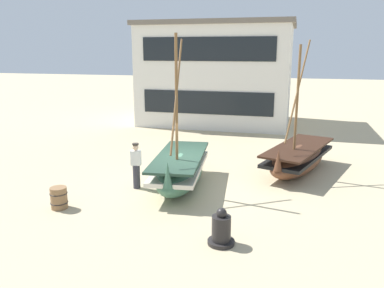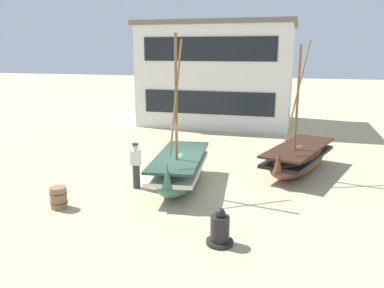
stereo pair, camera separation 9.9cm
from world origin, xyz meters
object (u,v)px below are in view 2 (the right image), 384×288
object	(u,v)px
harbor_building_main	(219,73)
fishing_boat_near_left	(298,158)
fishing_boat_centre_large	(180,169)
fisherman_by_hull	(136,166)
capstan_winch	(220,230)
wooden_barrel	(59,198)

from	to	relation	value
harbor_building_main	fishing_boat_near_left	bearing A→B (deg)	-62.49
fishing_boat_centre_large	harbor_building_main	bearing A→B (deg)	95.71
fisherman_by_hull	fishing_boat_centre_large	bearing A→B (deg)	19.45
capstan_winch	wooden_barrel	bearing A→B (deg)	169.90
fishing_boat_near_left	capstan_winch	bearing A→B (deg)	-105.47
fishing_boat_near_left	fisherman_by_hull	world-z (taller)	fishing_boat_near_left
fishing_boat_near_left	capstan_winch	xyz separation A→B (m)	(-1.89, -6.83, -0.23)
wooden_barrel	fishing_boat_near_left	bearing A→B (deg)	38.68
capstan_winch	fishing_boat_centre_large	bearing A→B (deg)	120.58
fisherman_by_hull	harbor_building_main	bearing A→B (deg)	89.46
fisherman_by_hull	harbor_building_main	world-z (taller)	harbor_building_main
fishing_boat_near_left	fishing_boat_centre_large	xyz separation A→B (m)	(-4.18, -2.96, 0.06)
capstan_winch	harbor_building_main	distance (m)	18.10
fisherman_by_hull	fishing_boat_near_left	bearing A→B (deg)	31.59
fishing_boat_centre_large	fisherman_by_hull	distance (m)	1.59
fishing_boat_near_left	fishing_boat_centre_large	bearing A→B (deg)	-144.69
fisherman_by_hull	wooden_barrel	xyz separation A→B (m)	(-1.66, -2.38, -0.48)
fishing_boat_centre_large	capstan_winch	size ratio (longest dim) A/B	5.50
fishing_boat_near_left	fishing_boat_centre_large	distance (m)	5.12
wooden_barrel	fisherman_by_hull	bearing A→B (deg)	55.15
fisherman_by_hull	wooden_barrel	distance (m)	2.94
fishing_boat_near_left	wooden_barrel	distance (m)	9.39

